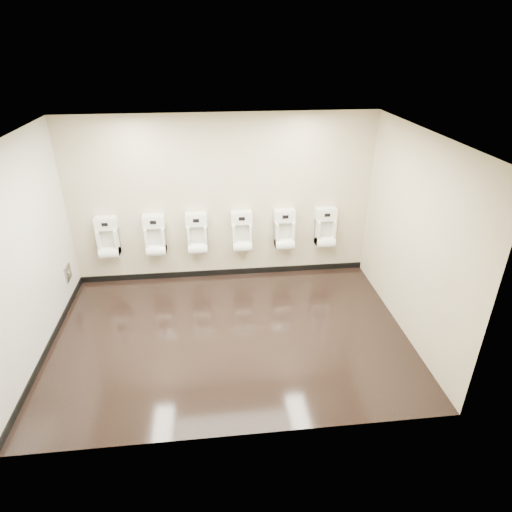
{
  "coord_description": "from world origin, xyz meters",
  "views": [
    {
      "loc": [
        -0.18,
        -4.94,
        3.83
      ],
      "look_at": [
        0.43,
        0.55,
        0.96
      ],
      "focal_mm": 30.0,
      "sensor_mm": 36.0,
      "label": 1
    }
  ],
  "objects_px": {
    "urinal_3": "(242,235)",
    "urinal_5": "(325,231)",
    "access_panel": "(68,273)",
    "urinal_2": "(197,237)",
    "urinal_4": "(284,233)",
    "urinal_0": "(108,241)",
    "urinal_1": "(155,239)"
  },
  "relations": [
    {
      "from": "urinal_5",
      "to": "urinal_1",
      "type": "bearing_deg",
      "value": 180.0
    },
    {
      "from": "urinal_1",
      "to": "urinal_5",
      "type": "bearing_deg",
      "value": 0.0
    },
    {
      "from": "urinal_1",
      "to": "urinal_5",
      "type": "xyz_separation_m",
      "value": [
        2.89,
        0.0,
        0.0
      ]
    },
    {
      "from": "urinal_4",
      "to": "urinal_5",
      "type": "relative_size",
      "value": 1.0
    },
    {
      "from": "urinal_3",
      "to": "urinal_4",
      "type": "distance_m",
      "value": 0.73
    },
    {
      "from": "access_panel",
      "to": "urinal_5",
      "type": "distance_m",
      "value": 4.27
    },
    {
      "from": "urinal_1",
      "to": "access_panel",
      "type": "bearing_deg",
      "value": -162.35
    },
    {
      "from": "urinal_1",
      "to": "urinal_3",
      "type": "height_order",
      "value": "same"
    },
    {
      "from": "access_panel",
      "to": "urinal_1",
      "type": "height_order",
      "value": "urinal_1"
    },
    {
      "from": "urinal_4",
      "to": "urinal_5",
      "type": "bearing_deg",
      "value": 0.0
    },
    {
      "from": "urinal_1",
      "to": "urinal_4",
      "type": "height_order",
      "value": "same"
    },
    {
      "from": "urinal_5",
      "to": "urinal_3",
      "type": "bearing_deg",
      "value": 180.0
    },
    {
      "from": "urinal_3",
      "to": "urinal_4",
      "type": "relative_size",
      "value": 1.0
    },
    {
      "from": "urinal_2",
      "to": "urinal_5",
      "type": "distance_m",
      "value": 2.2
    },
    {
      "from": "access_panel",
      "to": "urinal_2",
      "type": "height_order",
      "value": "urinal_2"
    },
    {
      "from": "urinal_2",
      "to": "urinal_3",
      "type": "height_order",
      "value": "same"
    },
    {
      "from": "urinal_3",
      "to": "urinal_5",
      "type": "relative_size",
      "value": 1.0
    },
    {
      "from": "urinal_0",
      "to": "urinal_1",
      "type": "bearing_deg",
      "value": 0.0
    },
    {
      "from": "urinal_2",
      "to": "access_panel",
      "type": "bearing_deg",
      "value": -168.12
    },
    {
      "from": "urinal_0",
      "to": "access_panel",
      "type": "bearing_deg",
      "value": -143.85
    },
    {
      "from": "urinal_0",
      "to": "urinal_5",
      "type": "xyz_separation_m",
      "value": [
        3.65,
        0.0,
        0.0
      ]
    },
    {
      "from": "urinal_0",
      "to": "urinal_4",
      "type": "distance_m",
      "value": 2.93
    },
    {
      "from": "urinal_1",
      "to": "urinal_4",
      "type": "bearing_deg",
      "value": 0.0
    },
    {
      "from": "urinal_0",
      "to": "urinal_1",
      "type": "distance_m",
      "value": 0.76
    },
    {
      "from": "urinal_0",
      "to": "urinal_3",
      "type": "distance_m",
      "value": 2.2
    },
    {
      "from": "access_panel",
      "to": "urinal_5",
      "type": "height_order",
      "value": "urinal_5"
    },
    {
      "from": "urinal_0",
      "to": "urinal_4",
      "type": "relative_size",
      "value": 1.0
    },
    {
      "from": "urinal_3",
      "to": "access_panel",
      "type": "bearing_deg",
      "value": -171.25
    },
    {
      "from": "urinal_2",
      "to": "urinal_3",
      "type": "bearing_deg",
      "value": 0.0
    },
    {
      "from": "urinal_0",
      "to": "urinal_3",
      "type": "bearing_deg",
      "value": 0.0
    },
    {
      "from": "urinal_2",
      "to": "urinal_3",
      "type": "distance_m",
      "value": 0.75
    },
    {
      "from": "urinal_2",
      "to": "urinal_4",
      "type": "bearing_deg",
      "value": 0.0
    }
  ]
}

